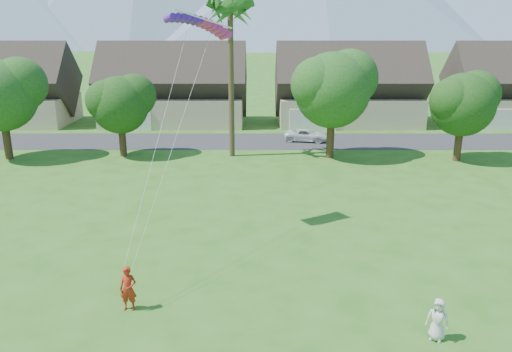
{
  "coord_description": "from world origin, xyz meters",
  "views": [
    {
      "loc": [
        0.03,
        -11.55,
        10.27
      ],
      "look_at": [
        0.0,
        10.0,
        3.8
      ],
      "focal_mm": 35.0,
      "sensor_mm": 36.0,
      "label": 1
    }
  ],
  "objects_px": {
    "kite_flyer": "(128,289)",
    "watcher": "(438,319)",
    "parked_car": "(306,135)",
    "parafoil_kite": "(199,22)"
  },
  "relations": [
    {
      "from": "kite_flyer",
      "to": "watcher",
      "type": "height_order",
      "value": "kite_flyer"
    },
    {
      "from": "watcher",
      "to": "parked_car",
      "type": "bearing_deg",
      "value": 120.48
    },
    {
      "from": "watcher",
      "to": "kite_flyer",
      "type": "bearing_deg",
      "value": -161.93
    },
    {
      "from": "watcher",
      "to": "parked_car",
      "type": "height_order",
      "value": "watcher"
    },
    {
      "from": "kite_flyer",
      "to": "parked_car",
      "type": "height_order",
      "value": "kite_flyer"
    },
    {
      "from": "parked_car",
      "to": "kite_flyer",
      "type": "bearing_deg",
      "value": 173.74
    },
    {
      "from": "kite_flyer",
      "to": "parafoil_kite",
      "type": "height_order",
      "value": "parafoil_kite"
    },
    {
      "from": "parafoil_kite",
      "to": "watcher",
      "type": "bearing_deg",
      "value": -75.09
    },
    {
      "from": "kite_flyer",
      "to": "parked_car",
      "type": "xyz_separation_m",
      "value": [
        9.44,
        28.93,
        -0.32
      ]
    },
    {
      "from": "kite_flyer",
      "to": "parafoil_kite",
      "type": "bearing_deg",
      "value": 78.67
    }
  ]
}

